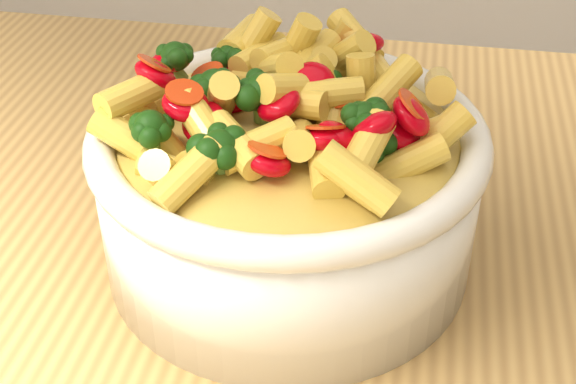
# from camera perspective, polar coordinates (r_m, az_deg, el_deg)

# --- Properties ---
(serving_bowl) EXTENTS (0.26, 0.26, 0.11)m
(serving_bowl) POSITION_cam_1_polar(r_m,az_deg,el_deg) (0.53, -0.00, 0.12)
(serving_bowl) COLOR white
(serving_bowl) RESTS_ON table
(pasta_salad) EXTENTS (0.20, 0.20, 0.05)m
(pasta_salad) POSITION_cam_1_polar(r_m,az_deg,el_deg) (0.50, -0.00, 6.58)
(pasta_salad) COLOR #FFD150
(pasta_salad) RESTS_ON serving_bowl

